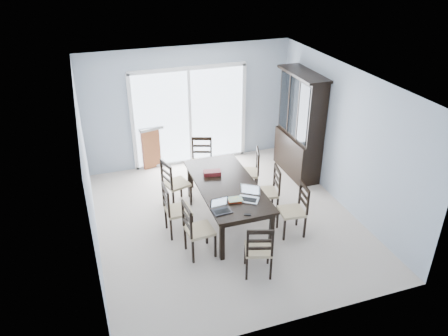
# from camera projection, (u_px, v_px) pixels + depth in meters

# --- Properties ---
(floor) EXTENTS (5.00, 5.00, 0.00)m
(floor) POSITION_uv_depth(u_px,v_px,m) (227.00, 220.00, 7.90)
(floor) COLOR #BCAFA1
(floor) RESTS_ON ground
(ceiling) EXTENTS (5.00, 5.00, 0.00)m
(ceiling) POSITION_uv_depth(u_px,v_px,m) (227.00, 79.00, 6.67)
(ceiling) COLOR white
(ceiling) RESTS_ON back_wall
(back_wall) EXTENTS (4.50, 0.02, 2.60)m
(back_wall) POSITION_uv_depth(u_px,v_px,m) (189.00, 107.00, 9.38)
(back_wall) COLOR #9BA8B9
(back_wall) RESTS_ON floor
(wall_left) EXTENTS (0.02, 5.00, 2.60)m
(wall_left) POSITION_uv_depth(u_px,v_px,m) (88.00, 176.00, 6.65)
(wall_left) COLOR #9BA8B9
(wall_left) RESTS_ON floor
(wall_right) EXTENTS (0.02, 5.00, 2.60)m
(wall_right) POSITION_uv_depth(u_px,v_px,m) (344.00, 138.00, 7.92)
(wall_right) COLOR #9BA8B9
(wall_right) RESTS_ON floor
(balcony) EXTENTS (4.50, 2.00, 0.10)m
(balcony) POSITION_uv_depth(u_px,v_px,m) (181.00, 145.00, 10.85)
(balcony) COLOR gray
(balcony) RESTS_ON ground
(railing) EXTENTS (4.50, 0.06, 1.10)m
(railing) POSITION_uv_depth(u_px,v_px,m) (171.00, 109.00, 11.40)
(railing) COLOR #99999E
(railing) RESTS_ON balcony
(dining_table) EXTENTS (1.00, 2.20, 0.75)m
(dining_table) POSITION_uv_depth(u_px,v_px,m) (227.00, 188.00, 7.58)
(dining_table) COLOR black
(dining_table) RESTS_ON floor
(china_hutch) EXTENTS (0.50, 1.38, 2.20)m
(china_hutch) POSITION_uv_depth(u_px,v_px,m) (300.00, 126.00, 9.01)
(china_hutch) COLOR black
(china_hutch) RESTS_ON floor
(sliding_door) EXTENTS (2.52, 0.05, 2.18)m
(sliding_door) POSITION_uv_depth(u_px,v_px,m) (190.00, 116.00, 9.46)
(sliding_door) COLOR silver
(sliding_door) RESTS_ON floor
(chair_left_near) EXTENTS (0.46, 0.44, 1.10)m
(chair_left_near) POSITION_uv_depth(u_px,v_px,m) (194.00, 225.00, 6.77)
(chair_left_near) COLOR black
(chair_left_near) RESTS_ON floor
(chair_left_mid) EXTENTS (0.43, 0.42, 1.08)m
(chair_left_mid) POSITION_uv_depth(u_px,v_px,m) (172.00, 205.00, 7.28)
(chair_left_mid) COLOR black
(chair_left_mid) RESTS_ON floor
(chair_left_far) EXTENTS (0.52, 0.51, 1.09)m
(chair_left_far) POSITION_uv_depth(u_px,v_px,m) (172.00, 179.00, 8.05)
(chair_left_far) COLOR black
(chair_left_far) RESTS_ON floor
(chair_right_near) EXTENTS (0.45, 0.44, 1.06)m
(chair_right_near) POSITION_uv_depth(u_px,v_px,m) (298.00, 204.00, 7.32)
(chair_right_near) COLOR black
(chair_right_near) RESTS_ON floor
(chair_right_mid) EXTENTS (0.48, 0.47, 1.08)m
(chair_right_mid) POSITION_uv_depth(u_px,v_px,m) (271.00, 186.00, 7.84)
(chair_right_mid) COLOR black
(chair_right_mid) RESTS_ON floor
(chair_right_far) EXTENTS (0.52, 0.51, 1.07)m
(chair_right_far) POSITION_uv_depth(u_px,v_px,m) (252.00, 167.00, 8.50)
(chair_right_far) COLOR black
(chair_right_far) RESTS_ON floor
(chair_end_near) EXTENTS (0.50, 0.51, 1.05)m
(chair_end_near) POSITION_uv_depth(u_px,v_px,m) (259.00, 246.00, 6.35)
(chair_end_near) COLOR black
(chair_end_near) RESTS_ON floor
(chair_end_far) EXTENTS (0.53, 0.53, 1.10)m
(chair_end_far) POSITION_uv_depth(u_px,v_px,m) (202.00, 156.00, 8.90)
(chair_end_far) COLOR black
(chair_end_far) RESTS_ON floor
(laptop_dark) EXTENTS (0.30, 0.22, 0.20)m
(laptop_dark) POSITION_uv_depth(u_px,v_px,m) (222.00, 209.00, 6.76)
(laptop_dark) COLOR black
(laptop_dark) RESTS_ON dining_table
(laptop_silver) EXTENTS (0.40, 0.37, 0.23)m
(laptop_silver) POSITION_uv_depth(u_px,v_px,m) (248.00, 197.00, 7.06)
(laptop_silver) COLOR silver
(laptop_silver) RESTS_ON dining_table
(book_stack) EXTENTS (0.26, 0.21, 0.04)m
(book_stack) POSITION_uv_depth(u_px,v_px,m) (235.00, 200.00, 7.05)
(book_stack) COLOR maroon
(book_stack) RESTS_ON dining_table
(cell_phone) EXTENTS (0.12, 0.09, 0.01)m
(cell_phone) POSITION_uv_depth(u_px,v_px,m) (248.00, 215.00, 6.70)
(cell_phone) COLOR black
(cell_phone) RESTS_ON dining_table
(game_box) EXTENTS (0.34, 0.21, 0.08)m
(game_box) POSITION_uv_depth(u_px,v_px,m) (212.00, 173.00, 7.82)
(game_box) COLOR #4F0F1C
(game_box) RESTS_ON dining_table
(hot_tub) EXTENTS (2.16, 2.01, 0.94)m
(hot_tub) POSITION_uv_depth(u_px,v_px,m) (165.00, 130.00, 10.36)
(hot_tub) COLOR maroon
(hot_tub) RESTS_ON balcony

